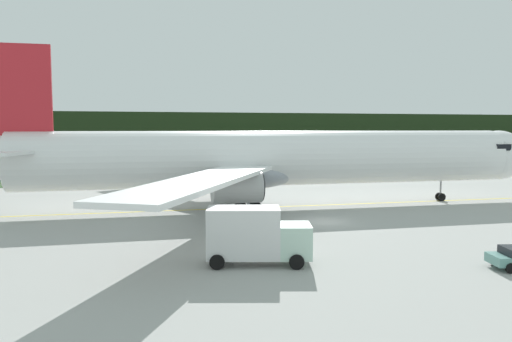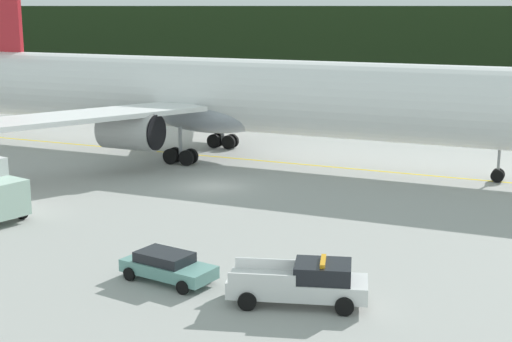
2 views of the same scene
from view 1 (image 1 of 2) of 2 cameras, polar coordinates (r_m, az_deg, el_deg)
name	(u,v)px [view 1 (image 1 of 2)]	position (r m, az deg, el deg)	size (l,w,h in m)	color
ground	(324,222)	(45.46, 7.58, -5.67)	(320.00, 320.00, 0.00)	#9FA09B
grass_verge	(208,170)	(99.27, -5.44, 0.09)	(320.00, 41.89, 0.04)	#304E2A
distant_tree_line	(187,137)	(126.85, -7.77, 3.80)	(288.00, 7.08, 11.95)	#21321A
taxiway_centerline_main	(274,207)	(53.49, 2.05, -4.03)	(82.16, 0.30, 0.01)	yellow
airliner	(269,159)	(52.80, 1.46, 1.31)	(62.00, 52.68, 15.95)	white
catering_truck	(255,235)	(31.09, -0.11, -7.14)	(6.68, 4.05, 3.64)	silver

